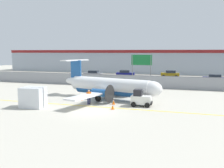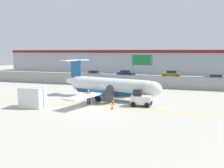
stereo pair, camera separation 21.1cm
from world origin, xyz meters
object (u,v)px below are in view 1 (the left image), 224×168
(commuter_airplane, at_px, (111,87))
(cargo_container, at_px, (33,97))
(ground_crew_worker, at_px, (89,96))
(traffic_cone_near_left, at_px, (113,106))
(parked_car_0, at_px, (93,74))
(highway_sign, at_px, (142,63))
(parked_car_2, at_px, (170,74))
(traffic_cone_near_right, at_px, (114,102))
(traffic_cone_far_left, at_px, (81,98))
(baggage_tug, at_px, (141,99))
(parked_car_1, at_px, (125,74))
(parked_car_3, at_px, (214,79))

(commuter_airplane, relative_size, cargo_container, 6.12)
(commuter_airplane, xyz_separation_m, ground_crew_worker, (-1.48, -3.90, -0.65))
(cargo_container, xyz_separation_m, traffic_cone_near_left, (8.54, 1.63, -0.79))
(ground_crew_worker, relative_size, traffic_cone_near_left, 2.66)
(parked_car_0, bearing_deg, highway_sign, 135.33)
(parked_car_2, bearing_deg, traffic_cone_near_right, 80.94)
(traffic_cone_far_left, height_order, parked_car_0, parked_car_0)
(cargo_container, height_order, parked_car_0, cargo_container)
(traffic_cone_near_left, relative_size, parked_car_0, 0.15)
(parked_car_2, bearing_deg, highway_sign, 74.99)
(traffic_cone_far_left, height_order, parked_car_2, parked_car_2)
(cargo_container, distance_m, traffic_cone_near_left, 8.73)
(baggage_tug, relative_size, traffic_cone_far_left, 3.71)
(commuter_airplane, height_order, traffic_cone_near_left, commuter_airplane)
(traffic_cone_far_left, bearing_deg, parked_car_1, 93.27)
(parked_car_1, distance_m, parked_car_3, 19.77)
(traffic_cone_far_left, distance_m, parked_car_1, 28.65)
(commuter_airplane, height_order, parked_car_3, commuter_airplane)
(highway_sign, bearing_deg, parked_car_2, 77.02)
(parked_car_3, bearing_deg, commuter_airplane, 63.40)
(ground_crew_worker, distance_m, highway_sign, 17.34)
(cargo_container, distance_m, parked_car_3, 35.23)
(commuter_airplane, height_order, cargo_container, commuter_airplane)
(highway_sign, bearing_deg, ground_crew_worker, -99.87)
(traffic_cone_near_left, relative_size, highway_sign, 0.12)
(ground_crew_worker, distance_m, traffic_cone_far_left, 2.86)
(baggage_tug, xyz_separation_m, parked_car_3, (9.67, 24.52, 0.04))
(parked_car_0, height_order, highway_sign, highway_sign)
(baggage_tug, height_order, parked_car_3, baggage_tug)
(traffic_cone_far_left, xyz_separation_m, parked_car_1, (-1.63, 28.60, 0.58))
(baggage_tug, relative_size, parked_car_1, 0.55)
(baggage_tug, bearing_deg, ground_crew_worker, -174.78)
(traffic_cone_near_right, distance_m, parked_car_3, 27.64)
(parked_car_0, bearing_deg, commuter_airplane, 111.11)
(baggage_tug, xyz_separation_m, traffic_cone_near_left, (-2.53, -2.33, -0.54))
(cargo_container, bearing_deg, traffic_cone_near_left, 4.68)
(ground_crew_worker, xyz_separation_m, traffic_cone_near_left, (3.32, -1.53, -0.64))
(parked_car_3, relative_size, highway_sign, 0.79)
(cargo_container, bearing_deg, parked_car_2, 65.70)
(baggage_tug, bearing_deg, traffic_cone_near_left, -139.90)
(traffic_cone_near_left, height_order, parked_car_0, parked_car_0)
(cargo_container, relative_size, parked_car_1, 0.60)
(traffic_cone_far_left, relative_size, parked_car_1, 0.15)
(parked_car_0, relative_size, parked_car_2, 1.02)
(traffic_cone_far_left, relative_size, parked_car_2, 0.15)
(baggage_tug, height_order, parked_car_0, baggage_tug)
(parked_car_1, bearing_deg, parked_car_3, -21.51)
(parked_car_1, xyz_separation_m, highway_sign, (6.44, -13.85, 3.24))
(traffic_cone_near_left, distance_m, parked_car_3, 29.50)
(ground_crew_worker, bearing_deg, traffic_cone_near_left, 42.74)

